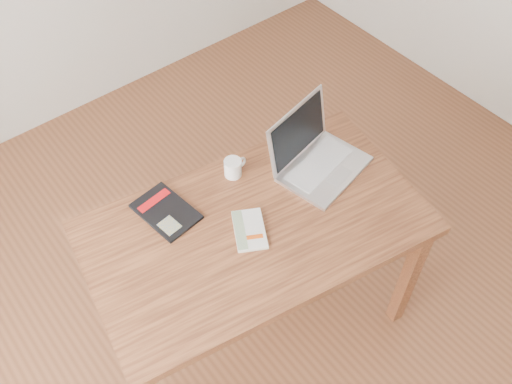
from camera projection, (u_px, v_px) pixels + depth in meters
room at (286, 124)px, 1.64m from camera, size 4.04×4.04×2.70m
desk at (256, 238)px, 2.23m from camera, size 1.39×0.95×0.75m
white_guidebook at (249, 230)px, 2.14m from camera, size 0.19×0.22×0.02m
black_guidebook at (166, 211)px, 2.19m from camera, size 0.20×0.27×0.01m
laptop at (315, 156)px, 2.32m from camera, size 0.41×0.36×0.25m
coffee_mug at (233, 167)px, 2.29m from camera, size 0.10×0.07×0.08m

